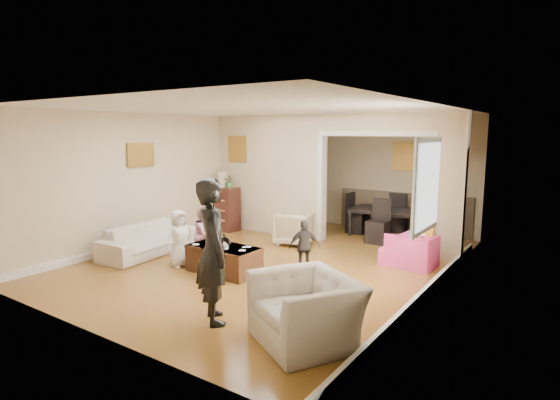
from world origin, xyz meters
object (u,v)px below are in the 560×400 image
Objects in this scene: child_toddler at (304,246)px; table_lamp at (222,179)px; play_table at (417,251)px; child_kneel_b at (205,235)px; dining_table at (390,223)px; adult_person at (213,251)px; coffee_table at (224,260)px; dresser at (223,209)px; armchair_front at (306,310)px; child_kneel_a at (179,238)px; coffee_cup at (226,245)px; cyan_cup at (411,233)px; sofa at (150,239)px; armchair_back at (294,228)px.

table_lamp is at bearing -65.22° from child_toddler.
child_kneel_b reaches higher than play_table.
adult_person is at bearing -93.84° from dining_table.
coffee_table is at bearing -110.54° from dining_table.
dresser is at bearing -158.82° from dining_table.
child_kneel_a is (-3.16, 1.15, 0.13)m from armchair_front.
adult_person is (1.03, -1.40, 0.38)m from coffee_cup.
coffee_table is 3.11m from cyan_cup.
coffee_cup is at bearing -47.72° from table_lamp.
table_lamp reaches higher than coffee_table.
sofa is 3.02m from child_toddler.
adult_person reaches higher than child_toddler.
adult_person is at bearing -53.64° from coffee_cup.
child_kneel_a is at bearing -173.99° from coffee_cup.
sofa is 1.11× the size of adult_person.
armchair_front is at bearing -92.66° from play_table.
child_toddler is at bearing -137.74° from play_table.
dresser is at bearing 38.90° from child_kneel_a.
armchair_front reaches higher than coffee_cup.
cyan_cup is at bearing 40.01° from coffee_table.
armchair_front is 2.54m from coffee_cup.
dresser is 0.59× the size of dining_table.
armchair_back is 0.83× the size of child_toddler.
armchair_back is 7.65× the size of coffee_cup.
armchair_back is 1.98× the size of table_lamp.
coffee_cup is 0.96m from child_kneel_a.
dresser is 3.32m from coffee_cup.
dresser reaches higher than armchair_back.
dining_table is at bearing 131.69° from armchair_front.
dining_table is (-1.07, 1.90, -0.29)m from cyan_cup.
coffee_table is 1.21× the size of child_kneel_a.
cyan_cup reaches higher than dining_table.
child_kneel_a is at bearing -146.61° from play_table.
play_table is 2.19m from dining_table.
adult_person is (3.02, -1.54, 0.58)m from sofa.
child_toddler reaches higher than cyan_cup.
adult_person is (-1.33, -3.49, 0.59)m from play_table.
sofa reaches higher than coffee_table.
armchair_back is 3.88m from adult_person.
coffee_table is 12.50× the size of coffee_cup.
table_lamp is 3.83m from dining_table.
table_lamp is at bearing -158.82° from dining_table.
adult_person is at bearing -142.25° from armchair_front.
coffee_table is (2.13, -2.40, -0.28)m from dresser.
sofa is 1.74× the size of armchair_front.
armchair_back reaches higher than dining_table.
cyan_cup is at bearing 158.10° from armchair_back.
child_toddler is (-1.26, 2.05, 0.07)m from armchair_front.
dresser is at bearing 0.00° from table_lamp.
armchair_front reaches higher than play_table.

